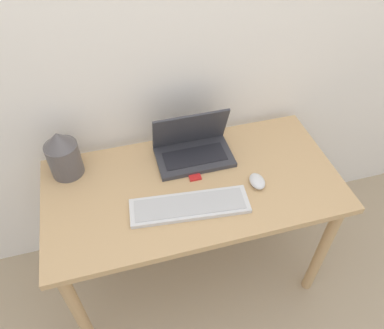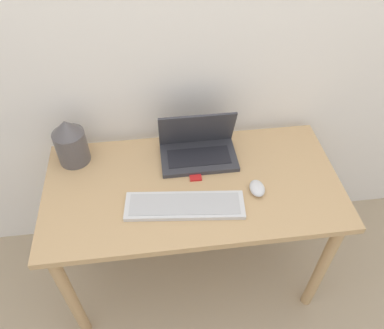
{
  "view_description": "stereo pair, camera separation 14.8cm",
  "coord_description": "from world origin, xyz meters",
  "px_view_note": "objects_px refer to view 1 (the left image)",
  "views": [
    {
      "loc": [
        -0.28,
        -0.68,
        1.87
      ],
      "look_at": [
        -0.0,
        0.32,
        0.81
      ],
      "focal_mm": 35.0,
      "sensor_mm": 36.0,
      "label": 1
    },
    {
      "loc": [
        -0.13,
        -0.71,
        1.87
      ],
      "look_at": [
        -0.0,
        0.32,
        0.81
      ],
      "focal_mm": 35.0,
      "sensor_mm": 36.0,
      "label": 2
    }
  ],
  "objects_px": {
    "keyboard": "(190,206)",
    "mp3_player": "(194,175)",
    "laptop": "(193,147)",
    "vase": "(63,154)",
    "mouse": "(257,181)"
  },
  "relations": [
    {
      "from": "vase",
      "to": "mp3_player",
      "type": "xyz_separation_m",
      "value": [
        0.51,
        -0.17,
        -0.1
      ]
    },
    {
      "from": "laptop",
      "to": "mp3_player",
      "type": "distance_m",
      "value": 0.14
    },
    {
      "from": "mouse",
      "to": "vase",
      "type": "relative_size",
      "value": 0.41
    },
    {
      "from": "keyboard",
      "to": "mp3_player",
      "type": "height_order",
      "value": "keyboard"
    },
    {
      "from": "vase",
      "to": "mp3_player",
      "type": "height_order",
      "value": "vase"
    },
    {
      "from": "keyboard",
      "to": "vase",
      "type": "relative_size",
      "value": 2.2
    },
    {
      "from": "laptop",
      "to": "keyboard",
      "type": "height_order",
      "value": "laptop"
    },
    {
      "from": "vase",
      "to": "mouse",
      "type": "bearing_deg",
      "value": -20.38
    },
    {
      "from": "keyboard",
      "to": "vase",
      "type": "distance_m",
      "value": 0.56
    },
    {
      "from": "keyboard",
      "to": "mp3_player",
      "type": "relative_size",
      "value": 8.14
    },
    {
      "from": "laptop",
      "to": "vase",
      "type": "distance_m",
      "value": 0.54
    },
    {
      "from": "laptop",
      "to": "keyboard",
      "type": "distance_m",
      "value": 0.3
    },
    {
      "from": "mouse",
      "to": "keyboard",
      "type": "bearing_deg",
      "value": -171.39
    },
    {
      "from": "laptop",
      "to": "mouse",
      "type": "xyz_separation_m",
      "value": [
        0.21,
        -0.24,
        -0.03
      ]
    },
    {
      "from": "mouse",
      "to": "laptop",
      "type": "bearing_deg",
      "value": 131.28
    }
  ]
}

